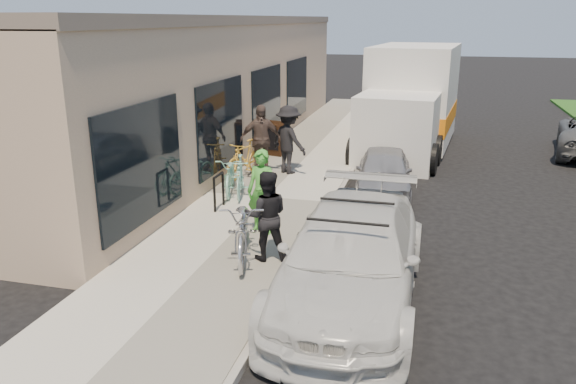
{
  "coord_description": "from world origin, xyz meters",
  "views": [
    {
      "loc": [
        1.61,
        -8.97,
        4.14
      ],
      "look_at": [
        -0.9,
        0.69,
        1.05
      ],
      "focal_mm": 35.0,
      "sensor_mm": 36.0,
      "label": 1
    }
  ],
  "objects_px": {
    "tandem_bike": "(243,228)",
    "bystander_b": "(261,140)",
    "bike_rack": "(219,188)",
    "sandwich_board": "(273,139)",
    "cruiser_bike_c": "(245,159)",
    "man_standing": "(266,216)",
    "cruiser_bike_b": "(231,174)",
    "sedan_white": "(351,257)",
    "sedan_silver": "(384,172)",
    "woman_rider": "(262,192)",
    "moving_truck": "(411,104)",
    "cruiser_bike_a": "(240,176)",
    "bystander_a": "(289,140)"
  },
  "relations": [
    {
      "from": "tandem_bike",
      "to": "bystander_b",
      "type": "relative_size",
      "value": 1.11
    },
    {
      "from": "bike_rack",
      "to": "sandwich_board",
      "type": "height_order",
      "value": "sandwich_board"
    },
    {
      "from": "cruiser_bike_c",
      "to": "man_standing",
      "type": "bearing_deg",
      "value": -51.8
    },
    {
      "from": "tandem_bike",
      "to": "cruiser_bike_b",
      "type": "relative_size",
      "value": 1.21
    },
    {
      "from": "bike_rack",
      "to": "tandem_bike",
      "type": "height_order",
      "value": "tandem_bike"
    },
    {
      "from": "sedan_white",
      "to": "sedan_silver",
      "type": "xyz_separation_m",
      "value": [
        -0.03,
        5.69,
        -0.16
      ]
    },
    {
      "from": "woman_rider",
      "to": "sedan_white",
      "type": "bearing_deg",
      "value": -36.2
    },
    {
      "from": "moving_truck",
      "to": "cruiser_bike_b",
      "type": "relative_size",
      "value": 4.08
    },
    {
      "from": "bike_rack",
      "to": "man_standing",
      "type": "xyz_separation_m",
      "value": [
        1.78,
        -2.31,
        0.31
      ]
    },
    {
      "from": "sedan_white",
      "to": "tandem_bike",
      "type": "height_order",
      "value": "sedan_white"
    },
    {
      "from": "sandwich_board",
      "to": "man_standing",
      "type": "bearing_deg",
      "value": -60.52
    },
    {
      "from": "moving_truck",
      "to": "tandem_bike",
      "type": "bearing_deg",
      "value": -97.08
    },
    {
      "from": "tandem_bike",
      "to": "woman_rider",
      "type": "height_order",
      "value": "woman_rider"
    },
    {
      "from": "cruiser_bike_a",
      "to": "bystander_a",
      "type": "bearing_deg",
      "value": 59.87
    },
    {
      "from": "sandwich_board",
      "to": "cruiser_bike_a",
      "type": "relative_size",
      "value": 0.65
    },
    {
      "from": "sedan_white",
      "to": "bystander_a",
      "type": "bearing_deg",
      "value": 112.06
    },
    {
      "from": "sandwich_board",
      "to": "sedan_white",
      "type": "height_order",
      "value": "sedan_white"
    },
    {
      "from": "bystander_b",
      "to": "sedan_silver",
      "type": "bearing_deg",
      "value": -31.87
    },
    {
      "from": "sedan_white",
      "to": "moving_truck",
      "type": "distance_m",
      "value": 11.13
    },
    {
      "from": "cruiser_bike_c",
      "to": "bystander_b",
      "type": "bearing_deg",
      "value": 62.53
    },
    {
      "from": "woman_rider",
      "to": "cruiser_bike_c",
      "type": "distance_m",
      "value": 4.1
    },
    {
      "from": "bike_rack",
      "to": "tandem_bike",
      "type": "relative_size",
      "value": 0.38
    },
    {
      "from": "sandwich_board",
      "to": "tandem_bike",
      "type": "xyz_separation_m",
      "value": [
        1.6,
        -7.46,
        0.02
      ]
    },
    {
      "from": "moving_truck",
      "to": "bystander_b",
      "type": "bearing_deg",
      "value": -120.66
    },
    {
      "from": "bike_rack",
      "to": "bystander_b",
      "type": "height_order",
      "value": "bystander_b"
    },
    {
      "from": "tandem_bike",
      "to": "bystander_b",
      "type": "xyz_separation_m",
      "value": [
        -1.33,
        5.32,
        0.39
      ]
    },
    {
      "from": "moving_truck",
      "to": "bystander_a",
      "type": "relative_size",
      "value": 3.81
    },
    {
      "from": "bike_rack",
      "to": "sedan_white",
      "type": "distance_m",
      "value": 4.64
    },
    {
      "from": "sandwich_board",
      "to": "cruiser_bike_a",
      "type": "height_order",
      "value": "sandwich_board"
    },
    {
      "from": "sandwich_board",
      "to": "sedan_white",
      "type": "distance_m",
      "value": 9.02
    },
    {
      "from": "sandwich_board",
      "to": "sedan_silver",
      "type": "relative_size",
      "value": 0.31
    },
    {
      "from": "bike_rack",
      "to": "cruiser_bike_b",
      "type": "height_order",
      "value": "cruiser_bike_b"
    },
    {
      "from": "sandwich_board",
      "to": "sedan_silver",
      "type": "height_order",
      "value": "sandwich_board"
    },
    {
      "from": "bystander_b",
      "to": "sandwich_board",
      "type": "bearing_deg",
      "value": 72.96
    },
    {
      "from": "sedan_white",
      "to": "cruiser_bike_a",
      "type": "bearing_deg",
      "value": 127.45
    },
    {
      "from": "woman_rider",
      "to": "cruiser_bike_a",
      "type": "xyz_separation_m",
      "value": [
        -1.21,
        2.15,
        -0.36
      ]
    },
    {
      "from": "sedan_white",
      "to": "man_standing",
      "type": "relative_size",
      "value": 3.17
    },
    {
      "from": "bike_rack",
      "to": "bystander_b",
      "type": "bearing_deg",
      "value": 89.13
    },
    {
      "from": "sedan_silver",
      "to": "bystander_a",
      "type": "height_order",
      "value": "bystander_a"
    },
    {
      "from": "woman_rider",
      "to": "moving_truck",
      "type": "bearing_deg",
      "value": 84.57
    },
    {
      "from": "sedan_white",
      "to": "cruiser_bike_c",
      "type": "bearing_deg",
      "value": 122.08
    },
    {
      "from": "cruiser_bike_a",
      "to": "man_standing",
      "type": "bearing_deg",
      "value": -79.0
    },
    {
      "from": "tandem_bike",
      "to": "cruiser_bike_a",
      "type": "bearing_deg",
      "value": 93.42
    },
    {
      "from": "sedan_white",
      "to": "bystander_b",
      "type": "xyz_separation_m",
      "value": [
        -3.33,
        6.14,
        0.36
      ]
    },
    {
      "from": "bike_rack",
      "to": "woman_rider",
      "type": "bearing_deg",
      "value": -40.56
    },
    {
      "from": "cruiser_bike_a",
      "to": "cruiser_bike_b",
      "type": "bearing_deg",
      "value": 133.1
    },
    {
      "from": "bystander_b",
      "to": "woman_rider",
      "type": "bearing_deg",
      "value": -96.52
    },
    {
      "from": "sandwich_board",
      "to": "woman_rider",
      "type": "relative_size",
      "value": 0.61
    },
    {
      "from": "cruiser_bike_a",
      "to": "cruiser_bike_b",
      "type": "height_order",
      "value": "cruiser_bike_a"
    },
    {
      "from": "sedan_silver",
      "to": "bystander_b",
      "type": "bearing_deg",
      "value": 167.95
    }
  ]
}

